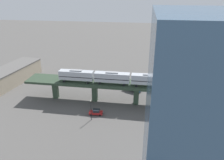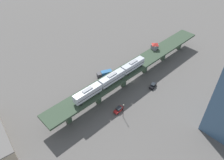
{
  "view_description": "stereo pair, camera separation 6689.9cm",
  "coord_description": "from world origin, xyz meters",
  "px_view_note": "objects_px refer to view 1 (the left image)",
  "views": [
    {
      "loc": [
        -69.22,
        4.8,
        38.18
      ],
      "look_at": [
        -1.28,
        14.95,
        9.22
      ],
      "focal_mm": 35.0,
      "sensor_mm": 36.0,
      "label": 1
    },
    {
      "loc": [
        -49.45,
        61.96,
        66.78
      ],
      "look_at": [
        -1.28,
        14.95,
        9.22
      ],
      "focal_mm": 35.0,
      "sensor_mm": 36.0,
      "label": 2
    }
  ],
  "objects_px": {
    "signal_hut": "(211,81)",
    "delivery_truck": "(133,87)",
    "street_car_red": "(96,112)",
    "office_tower": "(204,150)",
    "street_lamp": "(91,108)",
    "subway_train": "(112,77)",
    "street_car_black": "(163,119)",
    "warehouse_building": "(13,74)"
  },
  "relations": [
    {
      "from": "delivery_truck",
      "to": "office_tower",
      "type": "distance_m",
      "value": 58.3
    },
    {
      "from": "office_tower",
      "to": "signal_hut",
      "type": "bearing_deg",
      "value": -16.92
    },
    {
      "from": "subway_train",
      "to": "delivery_truck",
      "type": "distance_m",
      "value": 16.06
    },
    {
      "from": "street_car_red",
      "to": "street_lamp",
      "type": "relative_size",
      "value": 0.65
    },
    {
      "from": "delivery_truck",
      "to": "street_lamp",
      "type": "bearing_deg",
      "value": 153.2
    },
    {
      "from": "office_tower",
      "to": "street_car_red",
      "type": "bearing_deg",
      "value": 33.55
    },
    {
      "from": "subway_train",
      "to": "office_tower",
      "type": "relative_size",
      "value": 1.03
    },
    {
      "from": "subway_train",
      "to": "street_car_red",
      "type": "height_order",
      "value": "subway_train"
    },
    {
      "from": "street_car_black",
      "to": "office_tower",
      "type": "distance_m",
      "value": 38.17
    },
    {
      "from": "subway_train",
      "to": "office_tower",
      "type": "height_order",
      "value": "office_tower"
    },
    {
      "from": "street_car_red",
      "to": "delivery_truck",
      "type": "xyz_separation_m",
      "value": [
        19.83,
        -10.82,
        0.82
      ]
    },
    {
      "from": "signal_hut",
      "to": "warehouse_building",
      "type": "distance_m",
      "value": 80.0
    },
    {
      "from": "subway_train",
      "to": "street_car_black",
      "type": "distance_m",
      "value": 21.56
    },
    {
      "from": "street_car_red",
      "to": "delivery_truck",
      "type": "bearing_deg",
      "value": -28.63
    },
    {
      "from": "street_lamp",
      "to": "office_tower",
      "type": "distance_m",
      "value": 41.98
    },
    {
      "from": "delivery_truck",
      "to": "office_tower",
      "type": "relative_size",
      "value": 0.21
    },
    {
      "from": "subway_train",
      "to": "warehouse_building",
      "type": "relative_size",
      "value": 1.25
    },
    {
      "from": "street_lamp",
      "to": "street_car_black",
      "type": "bearing_deg",
      "value": -83.55
    },
    {
      "from": "subway_train",
      "to": "street_car_black",
      "type": "bearing_deg",
      "value": -116.57
    },
    {
      "from": "signal_hut",
      "to": "delivery_truck",
      "type": "relative_size",
      "value": 0.45
    },
    {
      "from": "delivery_truck",
      "to": "street_lamp",
      "type": "distance_m",
      "value": 25.93
    },
    {
      "from": "street_car_red",
      "to": "office_tower",
      "type": "relative_size",
      "value": 0.13
    },
    {
      "from": "street_car_red",
      "to": "delivery_truck",
      "type": "height_order",
      "value": "delivery_truck"
    },
    {
      "from": "street_car_red",
      "to": "office_tower",
      "type": "xyz_separation_m",
      "value": [
        -34.81,
        -23.09,
        17.06
      ]
    },
    {
      "from": "subway_train",
      "to": "delivery_truck",
      "type": "bearing_deg",
      "value": -29.71
    },
    {
      "from": "street_car_red",
      "to": "street_lamp",
      "type": "height_order",
      "value": "street_lamp"
    },
    {
      "from": "office_tower",
      "to": "street_car_black",
      "type": "bearing_deg",
      "value": 2.74
    },
    {
      "from": "warehouse_building",
      "to": "street_lamp",
      "type": "bearing_deg",
      "value": -121.09
    },
    {
      "from": "street_car_black",
      "to": "street_lamp",
      "type": "relative_size",
      "value": 0.67
    },
    {
      "from": "signal_hut",
      "to": "office_tower",
      "type": "height_order",
      "value": "office_tower"
    },
    {
      "from": "delivery_truck",
      "to": "warehouse_building",
      "type": "distance_m",
      "value": 52.83
    },
    {
      "from": "office_tower",
      "to": "subway_train",
      "type": "bearing_deg",
      "value": 23.96
    },
    {
      "from": "subway_train",
      "to": "street_lamp",
      "type": "height_order",
      "value": "subway_train"
    },
    {
      "from": "signal_hut",
      "to": "street_car_red",
      "type": "relative_size",
      "value": 0.75
    },
    {
      "from": "subway_train",
      "to": "delivery_truck",
      "type": "xyz_separation_m",
      "value": [
        11.84,
        -6.76,
        -8.5
      ]
    },
    {
      "from": "subway_train",
      "to": "warehouse_building",
      "type": "distance_m",
      "value": 48.47
    },
    {
      "from": "office_tower",
      "to": "warehouse_building",
      "type": "bearing_deg",
      "value": 49.07
    },
    {
      "from": "street_car_black",
      "to": "delivery_truck",
      "type": "xyz_separation_m",
      "value": [
        20.53,
        10.63,
        0.82
      ]
    },
    {
      "from": "warehouse_building",
      "to": "signal_hut",
      "type": "bearing_deg",
      "value": -97.24
    },
    {
      "from": "office_tower",
      "to": "street_lamp",
      "type": "bearing_deg",
      "value": 37.12
    },
    {
      "from": "signal_hut",
      "to": "street_car_black",
      "type": "height_order",
      "value": "signal_hut"
    },
    {
      "from": "street_car_red",
      "to": "delivery_truck",
      "type": "distance_m",
      "value": 22.6
    }
  ]
}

